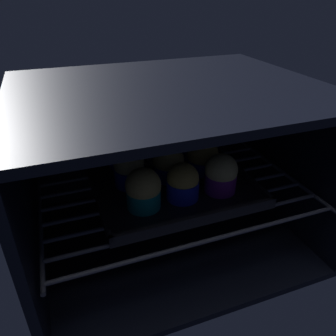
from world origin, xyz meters
The scene contains 12 objects.
oven_cavity centered at (0.00, 26.25, 17.00)cm, with size 59.00×47.00×37.00cm.
oven_rack centered at (0.00, 22.00, 13.60)cm, with size 54.80×42.00×0.80cm.
baking_tray centered at (0.00, 22.74, 14.68)cm, with size 32.57×32.57×2.20cm.
muffin_row0_col0 centered at (-8.01, 14.25, 18.97)cm, with size 6.72×6.72×8.10cm.
muffin_row0_col1 centered at (-0.20, 14.51, 18.62)cm, with size 6.41×6.41×7.51cm.
muffin_row0_col2 centered at (8.15, 14.25, 19.00)cm, with size 6.58×6.58×8.13cm.
muffin_row1_col0 centered at (-8.47, 22.92, 19.03)cm, with size 6.41×6.41×8.38cm.
muffin_row1_col1 centered at (-0.27, 22.45, 18.77)cm, with size 6.70×6.70×7.89cm.
muffin_row1_col2 centered at (8.08, 22.56, 18.84)cm, with size 6.91×6.91×7.92cm.
muffin_row2_col0 centered at (-7.97, 31.32, 19.12)cm, with size 7.05×7.05×8.35cm.
muffin_row2_col1 centered at (-0.11, 31.23, 19.33)cm, with size 6.93×6.93×8.64cm.
muffin_row2_col2 centered at (8.27, 30.89, 19.37)cm, with size 6.86×6.86×9.19cm.
Camera 1 is at (-21.24, -34.56, 52.17)cm, focal length 34.82 mm.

